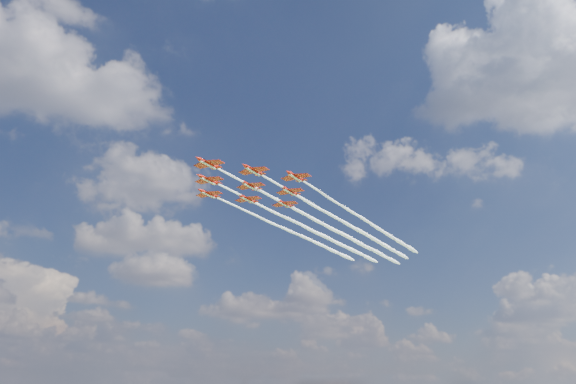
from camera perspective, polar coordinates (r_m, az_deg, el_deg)
name	(u,v)px	position (r m, az deg, el deg)	size (l,w,h in m)	color
jet_lead	(314,219)	(194.59, 2.68, -2.79)	(101.49, 77.42, 2.36)	red
jet_row2_port	(346,223)	(200.09, 5.88, -3.17)	(101.49, 77.42, 2.36)	red
jet_row2_starb	(308,229)	(206.31, 2.09, -3.74)	(101.49, 77.42, 2.36)	red
jet_row3_port	(376,227)	(206.17, 8.89, -3.51)	(101.49, 77.42, 2.36)	red
jet_row3_centre	(338,232)	(211.70, 5.12, -4.07)	(101.49, 77.42, 2.36)	red
jet_row3_starb	(303,237)	(218.10, 1.56, -4.58)	(101.49, 77.42, 2.36)	red
jet_row4_port	(367,235)	(217.65, 8.01, -4.37)	(101.49, 77.42, 2.36)	red
jet_row4_starb	(332,240)	(223.38, 4.45, -4.87)	(101.49, 77.42, 2.36)	red
jet_tail	(359,243)	(229.21, 7.20, -5.14)	(101.49, 77.42, 2.36)	red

